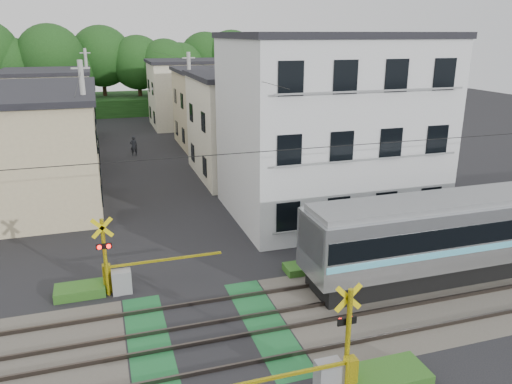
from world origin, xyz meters
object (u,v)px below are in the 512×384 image
object	(u,v)px
crossing_signal_near	(333,369)
apartment_block	(328,126)
crossing_signal_far	(119,275)
pedestrian	(134,146)

from	to	relation	value
crossing_signal_near	apartment_block	distance (m)	14.95
crossing_signal_near	apartment_block	xyz separation A→B (m)	(5.91, 13.15, 3.94)
crossing_signal_near	crossing_signal_far	distance (m)	8.95
pedestrian	apartment_block	bearing A→B (deg)	119.53
crossing_signal_far	apartment_block	distance (m)	13.14
apartment_block	pedestrian	distance (m)	19.03
crossing_signal_near	apartment_block	size ratio (longest dim) A/B	0.46
apartment_block	pedestrian	bearing A→B (deg)	118.32
crossing_signal_near	crossing_signal_far	size ratio (longest dim) A/B	1.00
crossing_signal_far	pedestrian	size ratio (longest dim) A/B	3.04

